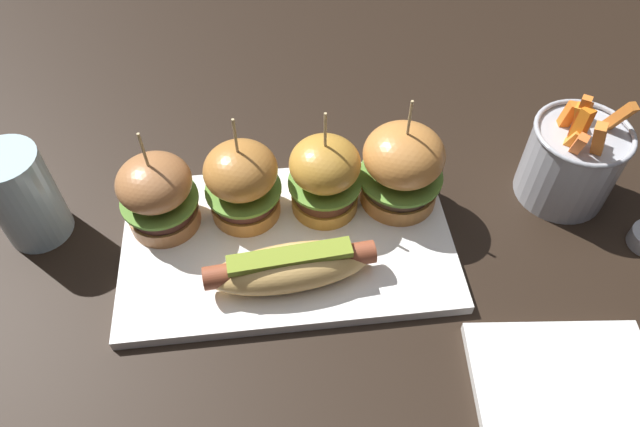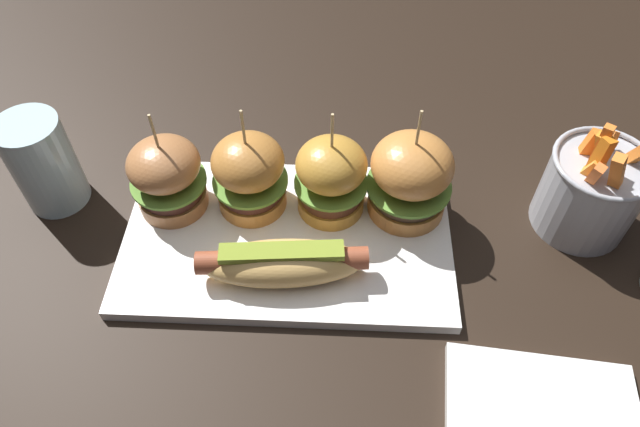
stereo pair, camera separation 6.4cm
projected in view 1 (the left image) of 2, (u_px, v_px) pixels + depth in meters
The scene contains 10 objects.
ground_plane at pixel (288, 246), 0.68m from camera, with size 3.00×3.00×0.00m, color black.
platter_main at pixel (288, 242), 0.67m from camera, with size 0.38×0.22×0.01m, color white.
hot_dog at pixel (287, 267), 0.61m from camera, with size 0.18×0.07×0.05m.
slider_far_left at pixel (158, 194), 0.64m from camera, with size 0.09×0.09×0.14m.
slider_center_left at pixel (242, 182), 0.65m from camera, with size 0.09×0.09×0.14m.
slider_center_right at pixel (325, 176), 0.66m from camera, with size 0.09×0.09×0.14m.
slider_far_right at pixel (402, 167), 0.66m from camera, with size 0.10×0.10×0.15m.
fries_bucket at pixel (571, 161), 0.69m from camera, with size 0.11×0.11×0.15m.
side_plate at pixel (573, 409), 0.55m from camera, with size 0.18×0.18×0.01m, color white.
water_glass at pixel (23, 196), 0.64m from camera, with size 0.07×0.07×0.12m, color silver.
Camera 1 is at (-0.01, -0.40, 0.54)m, focal length 32.55 mm.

